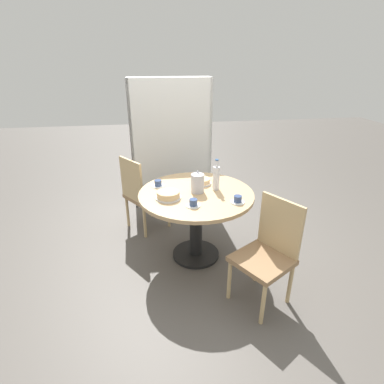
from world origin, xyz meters
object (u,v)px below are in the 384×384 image
Objects in this scene: chair_a at (142,193)px; bookshelf at (170,146)px; cup_a at (193,203)px; chair_b at (268,251)px; water_bottle at (216,177)px; cup_c at (158,184)px; coffee_pot at (198,182)px; cake_second at (202,181)px; cake_main at (168,195)px; cup_b at (238,200)px.

chair_a is 0.87m from bookshelf.
chair_a is 6.95× the size of cup_a.
chair_a is 1.00× the size of chair_b.
cup_c is at bearing 163.82° from water_bottle.
water_bottle reaches higher than cup_c.
coffee_pot is at bearing -174.19° from chair_a.
cup_a is at bearing -130.38° from water_bottle.
cake_second is (-0.40, 0.89, 0.29)m from chair_b.
coffee_pot is 0.20m from water_bottle.
cake_main is 1.21× the size of cake_second.
cup_c is at bearing -167.52° from chair_b.
cup_c is (-0.85, 0.90, 0.29)m from chair_b.
coffee_pot is 0.31m from cake_main.
chair_b is 0.92m from coffee_pot.
cake_second is 0.45m from cup_c.
coffee_pot reaches higher than cake_second.
water_bottle is at bearing -16.18° from cup_c.
bookshelf is 1.33m from water_bottle.
water_bottle is (0.34, -1.28, 0.02)m from bookshelf.
cup_b is at bearing -63.07° from cake_second.
chair_b is 6.95× the size of cup_a.
coffee_pot is 0.71× the size of water_bottle.
chair_b is (1.03, -1.33, 0.00)m from chair_a.
cake_second is (0.08, 0.20, -0.07)m from coffee_pot.
water_bottle reaches higher than coffee_pot.
chair_b is at bearing -35.97° from cup_a.
cup_a reaches higher than cake_second.
chair_a reaches higher than cake_second.
cup_a is (-0.28, -0.33, -0.10)m from water_bottle.
bookshelf is at bearing 84.27° from cake_main.
chair_a is 2.92× the size of water_bottle.
chair_a is 0.83m from cake_main.
chair_b is at bearing -66.12° from cake_second.
cake_second is at bearing 125.38° from water_bottle.
cake_main is at bearing 136.30° from cup_a.
cake_main reaches higher than cup_c.
cake_main is at bearing 164.44° from chair_a.
bookshelf is 7.04× the size of cake_main.
cake_main is (0.26, -0.73, 0.29)m from chair_a.
water_bottle reaches higher than cake_second.
cake_main is 1.85× the size of cup_c.
cup_a is (-0.16, -0.49, -0.00)m from cake_second.
cup_c is at bearing 151.90° from coffee_pot.
cake_main is at bearing -164.95° from water_bottle.
coffee_pot is 1.11× the size of cake_second.
cup_a is 0.57m from cup_c.
chair_a is 4.10× the size of coffee_pot.
water_bottle is 0.60m from cup_c.
cake_main is (-0.14, -1.41, -0.07)m from bookshelf.
cake_second is at bearing 116.93° from cup_b.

